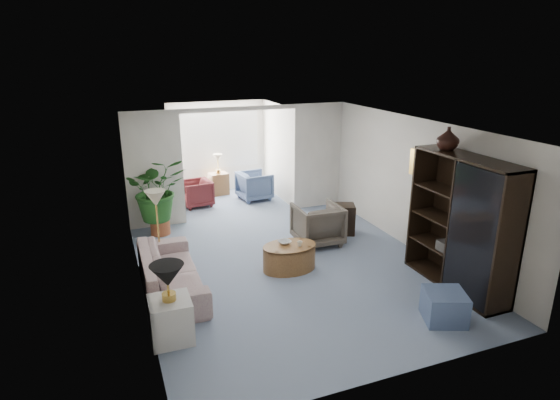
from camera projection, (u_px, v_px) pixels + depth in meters
name	position (u px, v px, depth m)	size (l,w,h in m)	color
floor	(292.00, 270.00, 8.10)	(6.00, 6.00, 0.00)	gray
sunroom_floor	(230.00, 202.00, 11.74)	(2.60, 2.60, 0.00)	gray
back_pier_left	(154.00, 170.00, 9.72)	(1.20, 0.12, 2.50)	white
back_pier_right	(318.00, 156.00, 11.03)	(1.20, 0.12, 2.50)	white
back_header	(240.00, 109.00, 10.01)	(2.60, 0.12, 0.10)	white
window_pane	(217.00, 140.00, 12.26)	(2.20, 0.02, 1.50)	white
window_blinds	(218.00, 140.00, 12.24)	(2.20, 0.02, 1.50)	white
framed_picture	(421.00, 164.00, 8.34)	(0.04, 0.50, 0.40)	#C1B19A
sofa	(171.00, 272.00, 7.32)	(2.22, 0.87, 0.65)	#C1B1A3
end_table	(171.00, 320.00, 6.06)	(0.53, 0.53, 0.59)	silver
table_lamp	(167.00, 276.00, 5.86)	(0.44, 0.44, 0.30)	black
floor_lamp	(155.00, 198.00, 7.89)	(0.36, 0.36, 0.28)	beige
coffee_table	(289.00, 257.00, 8.06)	(0.95, 0.95, 0.45)	olive
coffee_bowl	(285.00, 242.00, 8.05)	(0.22, 0.22, 0.05)	beige
coffee_cup	(300.00, 244.00, 7.94)	(0.09, 0.09, 0.09)	beige
wingback_chair	(318.00, 224.00, 9.10)	(0.86, 0.88, 0.80)	#595046
side_table_dark	(342.00, 219.00, 9.64)	(0.52, 0.41, 0.62)	black
entertainment_cabinet	(461.00, 224.00, 7.24)	(0.52, 1.93, 2.15)	black
cabinet_urn	(448.00, 138.00, 7.29)	(0.35, 0.35, 0.37)	black
ottoman	(444.00, 306.00, 6.53)	(0.55, 0.55, 0.44)	slate
plant_pot	(160.00, 227.00, 9.64)	(0.40, 0.40, 0.32)	#AA5531
house_plant	(157.00, 189.00, 9.38)	(1.18, 1.02, 1.31)	#21561D
sunroom_chair_blue	(255.00, 186.00, 11.83)	(0.76, 0.79, 0.71)	slate
sunroom_chair_maroon	(196.00, 193.00, 11.33)	(0.69, 0.71, 0.65)	#591E22
sunroom_table	(219.00, 184.00, 12.26)	(0.47, 0.37, 0.58)	olive
shelf_clutter	(466.00, 234.00, 7.08)	(0.30, 0.84, 1.06)	#2E2923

